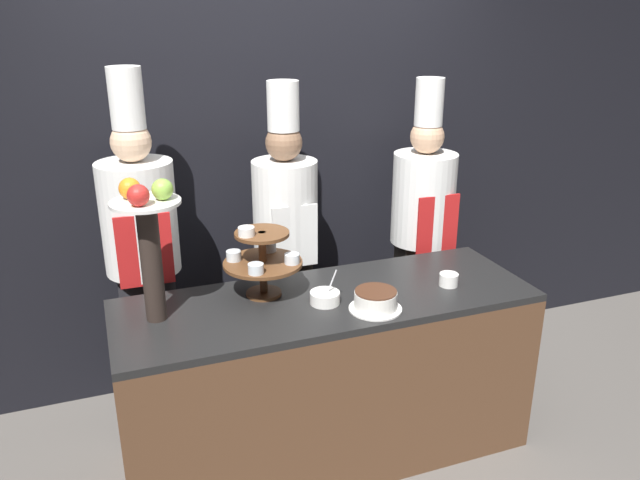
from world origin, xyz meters
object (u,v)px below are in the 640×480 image
tiered_stand (262,258)px  chef_center_right (422,223)px  cup_white (449,280)px  chef_center_left (286,236)px  serving_bowl_near (325,297)px  chef_left (142,248)px  fruit_pedestal (148,234)px  cake_round (376,301)px

tiered_stand → chef_center_right: (1.08, 0.44, -0.10)m
cup_white → chef_center_left: size_ratio=0.05×
serving_bowl_near → chef_center_left: (0.01, 0.62, 0.09)m
chef_left → chef_center_left: 0.75m
chef_left → fruit_pedestal: bearing=-90.0°
cake_round → tiered_stand: bearing=143.2°
cake_round → cup_white: size_ratio=2.60×
cup_white → chef_left: size_ratio=0.05×
fruit_pedestal → serving_bowl_near: 0.83m
tiered_stand → chef_center_left: (0.25, 0.44, -0.07)m
chef_center_left → chef_center_right: chef_center_left is taller
cake_round → chef_left: bearing=140.7°
cup_white → chef_left: bearing=154.7°
tiered_stand → cake_round: bearing=-36.8°
serving_bowl_near → chef_left: bearing=140.0°
tiered_stand → chef_left: size_ratio=0.20×
serving_bowl_near → chef_left: size_ratio=0.08×
serving_bowl_near → chef_center_right: 1.05m
chef_center_left → serving_bowl_near: bearing=-90.9°
fruit_pedestal → chef_center_right: size_ratio=0.35×
tiered_stand → chef_center_right: bearing=22.0°
serving_bowl_near → chef_center_left: size_ratio=0.09×
fruit_pedestal → chef_center_right: bearing=17.8°
cup_white → chef_center_right: 0.68m
cup_white → serving_bowl_near: 0.63m
cup_white → chef_center_left: (-0.62, 0.65, 0.08)m
chef_center_right → serving_bowl_near: bearing=-143.7°
fruit_pedestal → serving_bowl_near: fruit_pedestal is taller
fruit_pedestal → chef_center_left: (0.75, 0.51, -0.28)m
cup_white → chef_center_left: bearing=133.8°
cake_round → cup_white: (0.44, 0.11, -0.01)m
chef_center_right → fruit_pedestal: bearing=-162.2°
tiered_stand → chef_left: bearing=138.7°
fruit_pedestal → chef_center_left: 0.95m
cake_round → chef_center_left: bearing=103.2°
tiered_stand → serving_bowl_near: tiered_stand is taller
chef_left → chef_center_right: chef_left is taller
tiered_stand → cake_round: 0.55m
cup_white → chef_left: chef_left is taller
serving_bowl_near → chef_center_right: (0.84, 0.62, 0.06)m
chef_left → chef_center_left: size_ratio=1.05×
cup_white → fruit_pedestal: bearing=174.2°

